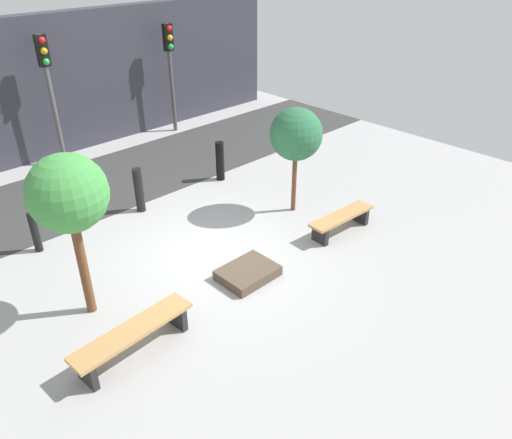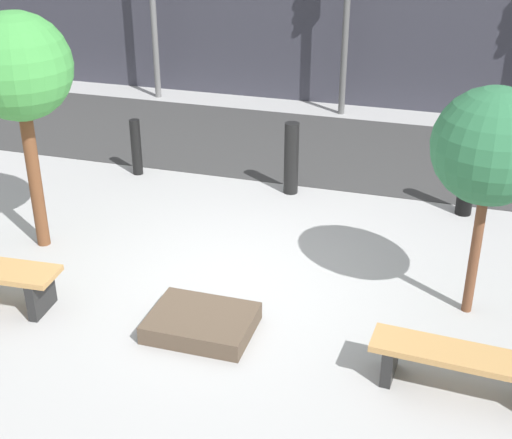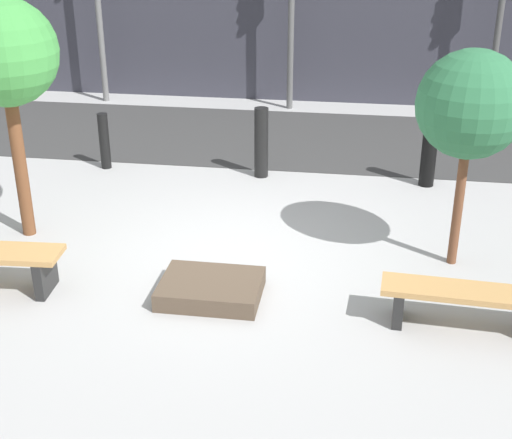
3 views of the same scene
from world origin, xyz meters
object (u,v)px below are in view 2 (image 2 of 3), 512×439
bench_right (464,364)px  bollard_far_left (136,147)px  bollard_left (291,158)px  tree_behind_left_bench (18,69)px  planter_bed (201,323)px  bollard_center (468,179)px  tree_behind_right_bench (491,147)px

bench_right → bollard_far_left: 6.27m
bench_right → bollard_left: bearing=127.4°
bench_right → tree_behind_left_bench: tree_behind_left_bench is taller
planter_bed → bollard_center: bearing=56.1°
tree_behind_right_bench → bollard_far_left: 5.72m
tree_behind_right_bench → bollard_far_left: (-4.98, 2.43, -1.41)m
bench_right → bollard_center: (-0.14, 3.81, 0.21)m
bollard_center → planter_bed: bearing=-123.9°
bollard_center → tree_behind_left_bench: bearing=-154.0°
planter_bed → bollard_center: size_ratio=1.02×
planter_bed → tree_behind_left_bench: tree_behind_left_bench is taller
tree_behind_right_bench → bollard_center: (-0.14, 2.43, -1.33)m
bollard_far_left → bollard_center: bollard_center is taller
tree_behind_left_bench → bollard_far_left: size_ratio=3.31×
bench_right → tree_behind_right_bench: bearing=93.5°
bollard_far_left → bollard_center: (4.85, 0.00, 0.08)m
planter_bed → bollard_far_left: bearing=123.9°
tree_behind_right_bench → bollard_left: (-2.56, 2.43, -1.31)m
bench_right → planter_bed: bearing=179.1°
bollard_left → tree_behind_left_bench: bearing=-136.5°
bench_right → bollard_left: (-2.56, 3.81, 0.22)m
bollard_far_left → bollard_center: 4.85m
tree_behind_left_bench → planter_bed: bearing=-24.7°
bollard_far_left → bollard_left: (2.42, 0.00, 0.09)m
bench_right → tree_behind_right_bench: (-0.00, 1.38, 1.54)m
planter_bed → bollard_left: 3.63m
tree_behind_left_bench → bollard_far_left: bearing=86.8°
tree_behind_right_bench → bollard_far_left: bearing=154.0°
tree_behind_left_bench → bollard_left: (2.56, 2.43, -1.68)m
planter_bed → tree_behind_right_bench: (2.56, 1.18, 1.74)m
tree_behind_left_bench → bollard_center: (4.98, 2.43, -1.70)m
tree_behind_left_bench → bollard_left: tree_behind_left_bench is taller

